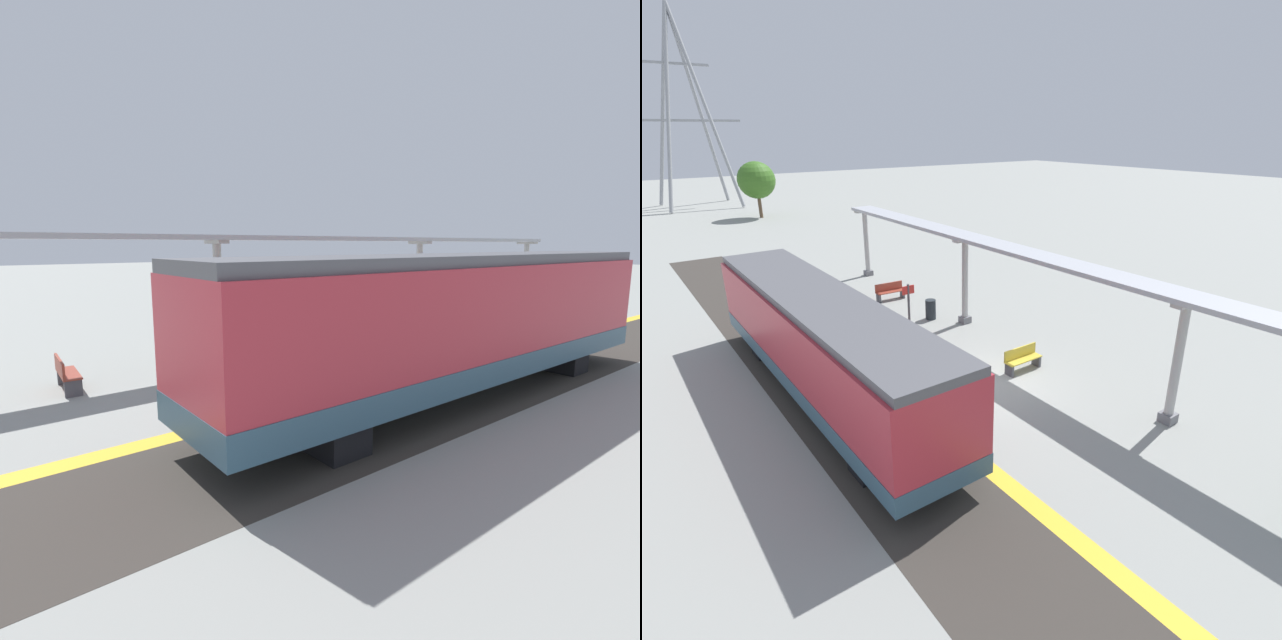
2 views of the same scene
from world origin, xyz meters
The scene contains 14 objects.
ground_plane centered at (0.00, 0.00, 0.00)m, with size 176.00×176.00×0.00m, color gray.
tactile_edge_strip centered at (-2.97, 0.00, 0.00)m, with size 0.51×38.02×0.01m, color gold.
trackbed centered at (-4.82, 0.00, 0.00)m, with size 3.20×50.02×0.01m, color #38332D.
train_near_carriage centered at (-4.82, 2.54, 1.83)m, with size 2.65×13.87×3.48m.
canopy_pillar_nearest centered at (2.77, -14.65, 1.95)m, with size 1.10×0.44×3.85m.
canopy_pillar_second centered at (2.77, -5.05, 1.95)m, with size 1.10×0.44×3.85m.
canopy_pillar_third centered at (2.77, 5.14, 1.95)m, with size 1.10×0.44×3.85m.
canopy_beam centered at (2.77, 0.06, 3.93)m, with size 1.20×30.23×0.16m, color #A8AAB2.
bench_near_end centered at (1.63, 10.03, 0.44)m, with size 1.52×0.52×0.86m.
bench_mid_platform centered at (1.52, -9.78, 0.44)m, with size 1.52×0.51×0.86m.
bench_far_end centered at (1.61, 0.12, 0.44)m, with size 1.50×0.45×0.86m.
trash_bin centered at (1.79, 6.45, 0.46)m, with size 0.48×0.48×0.92m, color #22282D.
platform_info_sign centered at (0.11, 5.53, 1.33)m, with size 0.56×0.10×2.20m.
passenger_waiting_near_edge centered at (-2.08, 7.29, 0.98)m, with size 0.45×0.21×1.57m.
Camera 1 is at (-11.54, 12.16, 3.71)m, focal length 26.42 mm.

